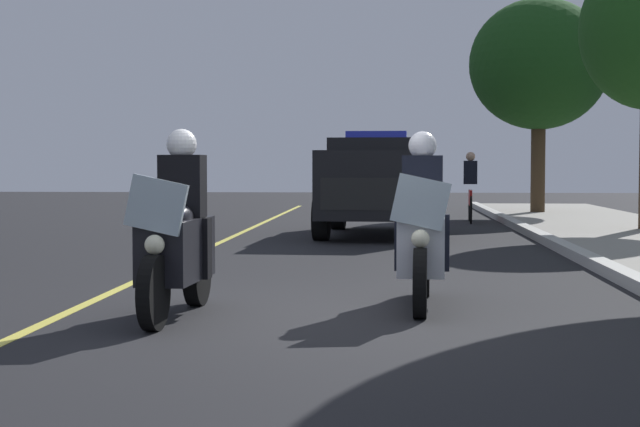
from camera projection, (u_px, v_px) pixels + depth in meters
name	position (u px, v px, depth m)	size (l,w,h in m)	color
ground_plane	(314.00, 314.00, 9.19)	(80.00, 80.00, 0.00)	black
lane_stripe_center	(70.00, 311.00, 9.35)	(48.00, 0.12, 0.01)	#E0D14C
police_motorcycle_lead_left	(177.00, 241.00, 9.00)	(2.14, 0.60, 1.72)	black
police_motorcycle_lead_right	(422.00, 235.00, 9.68)	(2.14, 0.60, 1.72)	black
police_suv	(376.00, 181.00, 19.54)	(4.99, 2.27, 2.05)	black
cyclist_background	(470.00, 187.00, 23.69)	(1.76, 0.33, 1.69)	black
tree_behind_suv	(539.00, 65.00, 26.74)	(3.76, 3.76, 5.77)	#42301E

